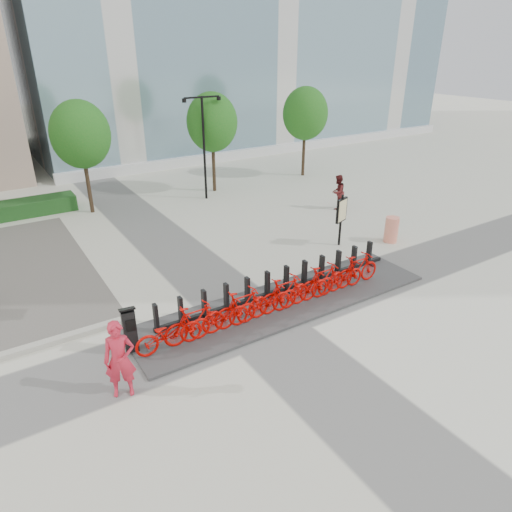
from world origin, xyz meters
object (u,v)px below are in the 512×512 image
bike_0 (169,333)px  pedestrian (338,192)px  kiosk (130,329)px  construction_barrel (391,230)px  map_sign (342,212)px  worker_red (120,360)px

bike_0 → pedestrian: bearing=-60.8°
kiosk → construction_barrel: bearing=16.4°
bike_0 → map_sign: map_sign is taller
worker_red → map_sign: size_ratio=0.92×
worker_red → construction_barrel: worker_red is taller
bike_0 → kiosk: kiosk is taller
kiosk → bike_0: bearing=-20.5°
kiosk → worker_red: bearing=-106.7°
bike_0 → map_sign: 8.83m
kiosk → construction_barrel: (11.13, 1.55, -0.19)m
worker_red → construction_barrel: 12.15m
worker_red → construction_barrel: (11.78, 2.94, -0.43)m
bike_0 → construction_barrel: 10.48m
bike_0 → pedestrian: pedestrian is taller
construction_barrel → worker_red: bearing=-166.0°
pedestrian → bike_0: bearing=2.3°
kiosk → map_sign: map_sign is taller
pedestrian → map_sign: size_ratio=0.81×
bike_0 → pedestrian: 12.81m
construction_barrel → map_sign: size_ratio=0.50×
pedestrian → construction_barrel: bearing=51.1°
bike_0 → worker_red: size_ratio=0.96×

